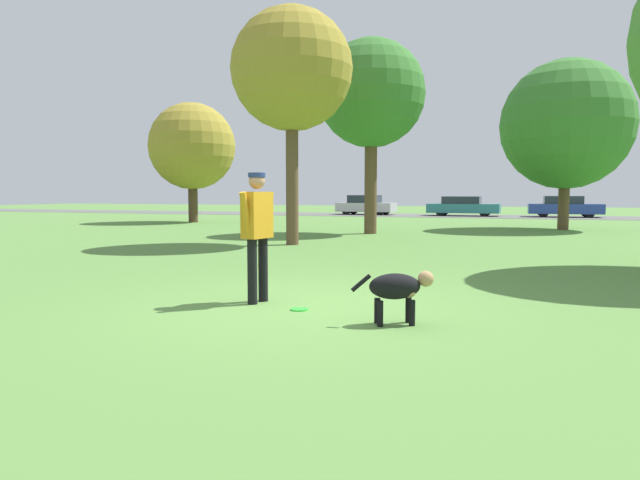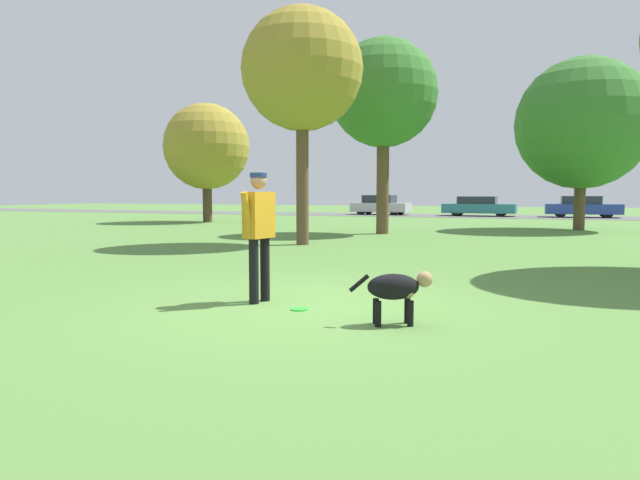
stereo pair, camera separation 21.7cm
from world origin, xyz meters
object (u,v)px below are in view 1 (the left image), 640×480
(tree_mid_center, at_px, (371,94))
(tree_far_left, at_px, (192,147))
(dog, at_px, (398,288))
(parked_car_silver, at_px, (366,205))
(tree_far_right, at_px, (566,125))
(person, at_px, (257,225))
(frisbee, at_px, (299,309))
(parked_car_teal, at_px, (463,206))
(tree_near_left, at_px, (292,70))
(parked_car_blue, at_px, (565,207))

(tree_mid_center, xyz_separation_m, tree_far_left, (-10.65, 4.98, -1.19))
(dog, xyz_separation_m, parked_car_silver, (-9.09, 32.17, 0.25))
(tree_far_right, bearing_deg, person, -104.82)
(dog, height_order, tree_far_left, tree_far_left)
(person, bearing_deg, dog, -96.74)
(frisbee, relative_size, tree_far_right, 0.03)
(tree_far_left, relative_size, parked_car_teal, 1.30)
(person, distance_m, dog, 2.23)
(tree_near_left, relative_size, tree_far_left, 1.10)
(frisbee, distance_m, tree_mid_center, 14.81)
(tree_near_left, height_order, parked_car_blue, tree_near_left)
(tree_far_right, bearing_deg, parked_car_blue, 86.35)
(tree_near_left, height_order, tree_far_left, tree_near_left)
(tree_far_left, height_order, parked_car_blue, tree_far_left)
(dog, relative_size, parked_car_teal, 0.19)
(person, distance_m, tree_far_left, 22.46)
(tree_near_left, distance_m, tree_mid_center, 5.25)
(frisbee, relative_size, parked_car_silver, 0.06)
(dog, bearing_deg, person, 137.77)
(tree_far_right, xyz_separation_m, tree_mid_center, (-6.81, -4.92, 0.80))
(tree_near_left, xyz_separation_m, tree_far_right, (7.76, 10.09, -0.69))
(frisbee, bearing_deg, tree_far_left, 125.52)
(parked_car_blue, bearing_deg, person, -102.16)
(person, bearing_deg, parked_car_blue, 0.06)
(person, relative_size, tree_near_left, 0.26)
(frisbee, height_order, tree_far_right, tree_far_right)
(dog, height_order, parked_car_silver, parked_car_silver)
(frisbee, height_order, parked_car_blue, parked_car_blue)
(dog, relative_size, tree_far_left, 0.15)
(tree_mid_center, bearing_deg, tree_far_left, 154.96)
(tree_mid_center, distance_m, parked_car_blue, 20.18)
(person, height_order, dog, person)
(person, height_order, parked_car_teal, person)
(parked_car_teal, relative_size, parked_car_blue, 1.06)
(tree_far_left, bearing_deg, tree_far_right, -0.18)
(tree_mid_center, xyz_separation_m, parked_car_silver, (-5.09, 18.13, -4.37))
(parked_car_silver, bearing_deg, frisbee, -73.90)
(dog, xyz_separation_m, tree_far_right, (2.80, 18.95, 3.82))
(frisbee, height_order, tree_near_left, tree_near_left)
(frisbee, distance_m, tree_near_left, 10.47)
(parked_car_silver, bearing_deg, parked_car_teal, 2.01)
(tree_near_left, height_order, parked_car_silver, tree_near_left)
(person, height_order, tree_near_left, tree_near_left)
(frisbee, xyz_separation_m, tree_far_right, (4.14, 18.59, 4.22))
(tree_mid_center, distance_m, parked_car_silver, 19.34)
(frisbee, bearing_deg, dog, -14.98)
(person, bearing_deg, tree_mid_center, 18.60)
(person, height_order, frisbee, person)
(dog, xyz_separation_m, tree_mid_center, (-4.00, 14.03, 4.62))
(tree_far_right, distance_m, tree_far_left, 17.46)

